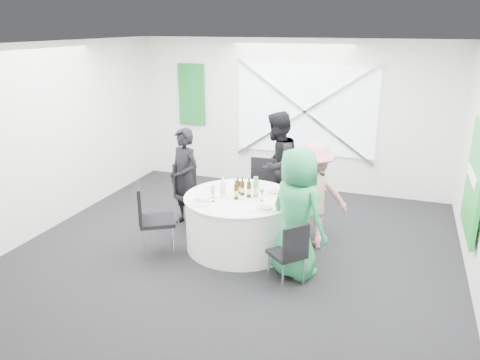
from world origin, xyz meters
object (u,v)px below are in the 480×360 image
(chair_front_right, at_px, (290,250))
(banquet_table, at_px, (240,221))
(person_man_back, at_px, (277,166))
(clear_water_bottle, at_px, (223,189))
(chair_back_right, at_px, (307,197))
(person_man_back_left, at_px, (185,178))
(person_woman_green, at_px, (297,213))
(person_woman_pink, at_px, (313,196))
(green_water_bottle, at_px, (256,189))
(chair_back_left, at_px, (190,189))
(chair_front_left, at_px, (150,214))
(chair_back, at_px, (262,185))

(chair_front_right, bearing_deg, banquet_table, -90.00)
(person_man_back, distance_m, clear_water_bottle, 1.39)
(chair_back_right, bearing_deg, chair_front_right, -36.83)
(person_man_back_left, distance_m, person_woman_green, 2.20)
(person_woman_pink, distance_m, green_water_bottle, 0.80)
(chair_back_right, relative_size, person_woman_green, 0.61)
(chair_back_left, height_order, chair_front_left, chair_front_left)
(person_woman_pink, bearing_deg, banquet_table, 0.00)
(banquet_table, distance_m, green_water_bottle, 0.54)
(green_water_bottle, bearing_deg, chair_front_left, -150.43)
(green_water_bottle, bearing_deg, person_woman_green, -39.18)
(chair_back, height_order, chair_back_right, chair_back_right)
(chair_back_right, xyz_separation_m, person_man_back_left, (-1.86, -0.27, 0.18))
(banquet_table, xyz_separation_m, person_man_back, (0.18, 1.24, 0.49))
(chair_back, relative_size, person_man_back_left, 0.65)
(person_man_back_left, xyz_separation_m, person_woman_pink, (2.02, -0.09, -0.01))
(banquet_table, distance_m, chair_front_left, 1.26)
(chair_back, height_order, green_water_bottle, green_water_bottle)
(banquet_table, relative_size, person_woman_pink, 1.02)
(banquet_table, relative_size, chair_front_right, 1.87)
(chair_back, bearing_deg, person_woman_green, -59.09)
(person_man_back, distance_m, person_woman_pink, 1.18)
(person_man_back_left, bearing_deg, person_man_back, 55.11)
(person_woman_pink, distance_m, clear_water_bottle, 1.25)
(green_water_bottle, relative_size, clear_water_bottle, 1.05)
(person_woman_pink, xyz_separation_m, clear_water_bottle, (-1.17, -0.44, 0.10))
(chair_back, distance_m, chair_back_left, 1.14)
(clear_water_bottle, bearing_deg, person_man_back, 73.15)
(chair_back, distance_m, person_man_back_left, 1.23)
(green_water_bottle, height_order, clear_water_bottle, green_water_bottle)
(chair_back_left, xyz_separation_m, person_woman_pink, (1.97, -0.16, 0.18))
(banquet_table, distance_m, chair_back, 1.05)
(chair_back_right, distance_m, person_man_back, 0.86)
(chair_back_left, height_order, person_woman_green, person_woman_green)
(person_man_back, bearing_deg, person_man_back_left, -48.82)
(chair_back_left, height_order, green_water_bottle, green_water_bottle)
(chair_front_right, distance_m, person_man_back_left, 2.38)
(chair_back_right, xyz_separation_m, green_water_bottle, (-0.59, -0.64, 0.28))
(chair_front_right, xyz_separation_m, person_man_back_left, (-1.99, 1.26, 0.29))
(chair_front_right, xyz_separation_m, person_woman_green, (-0.01, 0.32, 0.35))
(chair_back_left, xyz_separation_m, green_water_bottle, (1.22, -0.44, 0.29))
(person_man_back, relative_size, green_water_bottle, 5.99)
(person_woman_pink, xyz_separation_m, green_water_bottle, (-0.74, -0.28, 0.11))
(chair_back, distance_m, person_woman_green, 1.81)
(banquet_table, distance_m, clear_water_bottle, 0.54)
(chair_front_left, bearing_deg, person_woman_green, -117.39)
(chair_front_left, bearing_deg, person_man_back, -64.85)
(person_woman_green, xyz_separation_m, green_water_bottle, (-0.71, 0.58, 0.04))
(chair_front_right, bearing_deg, chair_back_right, -133.64)
(chair_front_left, bearing_deg, chair_back_left, -33.90)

